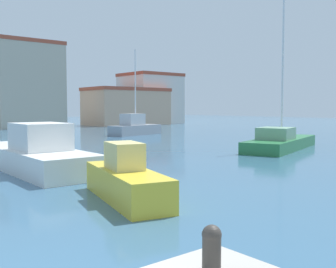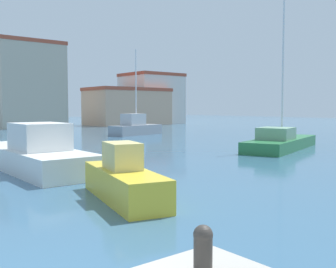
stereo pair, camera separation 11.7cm
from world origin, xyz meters
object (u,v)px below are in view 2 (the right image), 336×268
Objects in this scene: mooring_bollard at (203,247)px; sailboat_grey_behind_lamppost at (135,127)px; motorboat_yellow_mid_harbor at (124,180)px; sailboat_green_outer_mooring at (280,141)px; motorboat_white_far_left at (34,154)px.

mooring_bollard is 0.06× the size of sailboat_grey_behind_lamppost.
sailboat_grey_behind_lamppost is (16.21, 23.06, 0.19)m from motorboat_yellow_mid_harbor.
sailboat_green_outer_mooring reaches higher than mooring_bollard.
motorboat_yellow_mid_harbor is at bearing 63.83° from mooring_bollard.
sailboat_green_outer_mooring is 17.45m from sailboat_grey_behind_lamppost.
motorboat_white_far_left is (0.02, 7.41, 0.10)m from motorboat_yellow_mid_harbor.
motorboat_white_far_left is at bearing 76.57° from mooring_bollard.
sailboat_green_outer_mooring reaches higher than sailboat_grey_behind_lamppost.
motorboat_yellow_mid_harbor is 28.19m from sailboat_grey_behind_lamppost.
sailboat_green_outer_mooring is 15.91m from motorboat_white_far_left.
motorboat_yellow_mid_harbor is 7.41m from motorboat_white_far_left.
sailboat_green_outer_mooring is (19.23, 12.56, -0.70)m from mooring_bollard.
mooring_bollard is at bearing -123.19° from sailboat_grey_behind_lamppost.
sailboat_grey_behind_lamppost is at bearing 54.88° from motorboat_yellow_mid_harbor.
sailboat_grey_behind_lamppost is at bearing 44.00° from motorboat_white_far_left.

